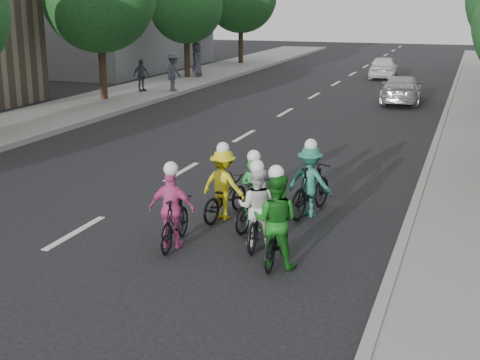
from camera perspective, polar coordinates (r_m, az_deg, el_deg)
The scene contains 17 objects.
ground at distance 13.32m, azimuth -13.87°, elevation -4.39°, with size 120.00×120.00×0.00m, color black.
sidewalk_left at distance 25.73m, azimuth -16.79°, elevation 4.95°, with size 4.00×80.00×0.15m, color gray.
curb_left at distance 24.64m, azimuth -13.10°, elevation 4.81°, with size 0.18×80.00×0.18m, color #999993.
curb_right at distance 20.89m, azimuth 16.27°, elevation 2.78°, with size 0.18×80.00×0.18m, color #999993.
bldg_sw at distance 44.81m, azimuth -11.92°, elevation 14.42°, with size 10.00×14.00×8.00m, color slate.
tree_l_4 at distance 37.65m, azimuth -4.63°, elevation 14.54°, with size 4.00×4.00×5.97m.
cyclist_0 at distance 12.19m, azimuth 1.52°, elevation -2.94°, with size 0.79×1.82×1.61m.
cyclist_1 at distance 13.03m, azimuth 1.27°, elevation -1.76°, with size 0.72×1.68×1.59m.
cyclist_2 at distance 12.11m, azimuth -5.69°, elevation -3.05°, with size 0.89×1.60×1.61m.
cyclist_3 at distance 13.62m, azimuth -1.36°, elevation -0.92°, with size 1.02×1.72×1.61m.
cyclist_4 at distance 11.22m, azimuth 3.10°, elevation -4.08°, with size 0.80×1.56×1.76m.
cyclist_5 at distance 13.88m, azimuth 6.02°, elevation -0.46°, with size 1.05×1.85×1.63m.
follow_car_lead at distance 29.95m, azimuth 13.60°, elevation 7.53°, with size 1.64×4.05×1.17m, color #B2B1B6.
follow_car_trail at distance 39.27m, azimuth 12.17°, elevation 9.41°, with size 1.49×3.71×1.26m, color white.
spectator_0 at distance 31.95m, azimuth -5.67°, elevation 9.17°, with size 1.16×0.67×1.80m, color #4A4B56.
spectator_1 at distance 32.08m, azimuth -8.44°, elevation 8.84°, with size 0.88×0.37×1.50m, color #4C4A56.
spectator_2 at distance 38.03m, azimuth -3.71°, elevation 10.23°, with size 0.92×0.60×1.89m, color #46444F.
Camera 1 is at (7.05, -10.42, 4.36)m, focal length 50.00 mm.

